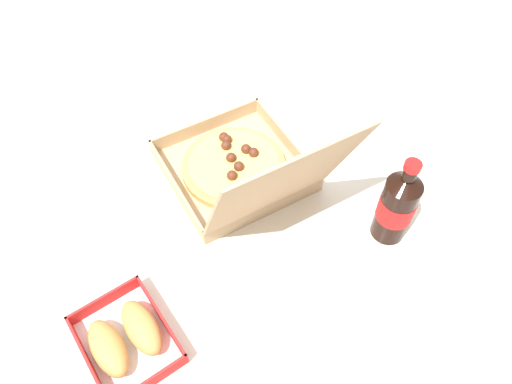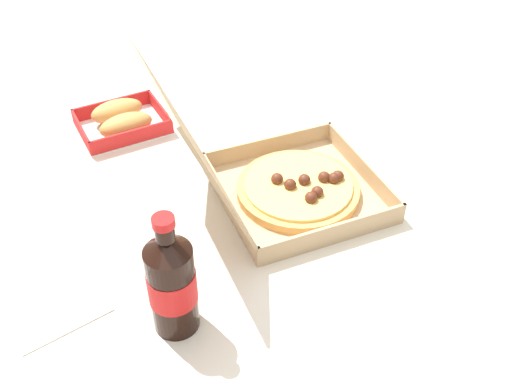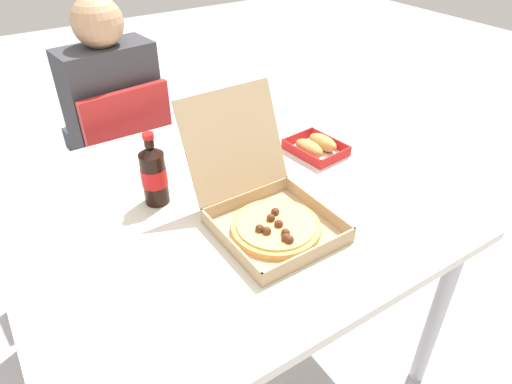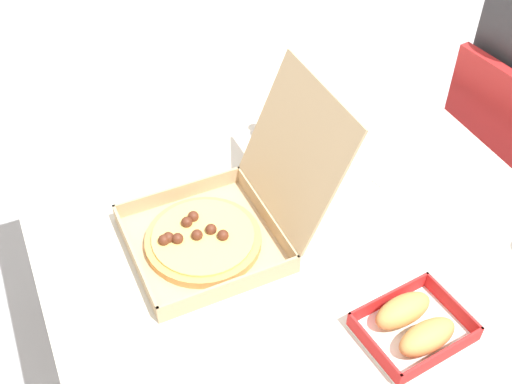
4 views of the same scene
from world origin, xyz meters
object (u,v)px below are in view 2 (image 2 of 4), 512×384
(bread_side_box, at_px, (122,120))
(cola_bottle, at_px, (172,283))
(pizza_box_open, at_px, (281,181))
(paper_menu, at_px, (46,289))

(bread_side_box, height_order, cola_bottle, cola_bottle)
(pizza_box_open, bearing_deg, paper_menu, 97.92)
(bread_side_box, xyz_separation_m, cola_bottle, (-0.57, 0.04, 0.07))
(bread_side_box, bearing_deg, cola_bottle, 176.40)
(cola_bottle, bearing_deg, pizza_box_open, -52.11)
(cola_bottle, relative_size, paper_menu, 1.07)
(pizza_box_open, relative_size, bread_side_box, 2.03)
(pizza_box_open, height_order, cola_bottle, pizza_box_open)
(bread_side_box, relative_size, cola_bottle, 0.91)
(bread_side_box, height_order, paper_menu, bread_side_box)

